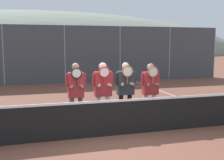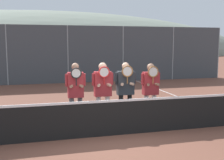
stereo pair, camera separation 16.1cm
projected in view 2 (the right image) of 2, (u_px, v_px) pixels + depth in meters
ground_plane at (110, 136)px, 7.06m from camera, size 120.00×120.00×0.00m
hill_distant at (46, 54)px, 62.26m from camera, size 93.04×51.69×18.09m
clubhouse_building at (58, 50)px, 24.82m from camera, size 18.14×5.50×3.45m
fence_back at (68, 54)px, 16.28m from camera, size 20.15×0.06×3.34m
tennis_net at (110, 117)px, 7.00m from camera, size 11.20×0.09×1.02m
court_line_right_sideline at (194, 103)px, 10.99m from camera, size 0.05×16.00×0.01m
player_leftmost at (76, 91)px, 7.58m from camera, size 0.55×0.34×1.79m
player_center_left at (103, 88)px, 7.76m from camera, size 0.60×0.34×1.79m
player_center_right at (125, 88)px, 8.01m from camera, size 0.61×0.34×1.78m
player_rightmost at (151, 88)px, 8.12m from camera, size 0.58×0.34×1.74m
car_left_of_center at (48, 64)px, 18.90m from camera, size 4.47×1.97×1.89m
car_center at (124, 63)px, 20.43m from camera, size 4.61×1.93×1.74m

